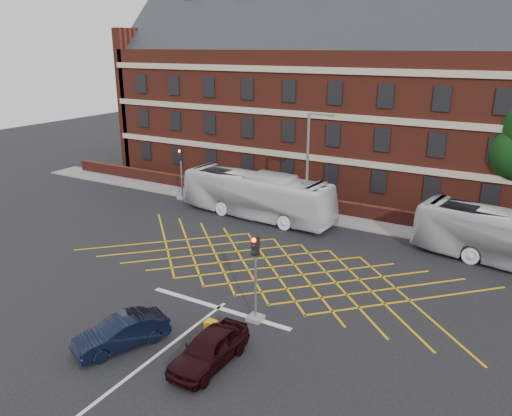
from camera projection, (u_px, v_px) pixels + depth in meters
The scene contains 15 objects.
ground at pixel (254, 280), 27.54m from camera, with size 120.00×120.00×0.00m, color black.
victorian_building at pixel (385, 100), 43.07m from camera, with size 51.00×12.17×20.40m.
boundary_wall at pixel (340, 208), 38.06m from camera, with size 56.00×0.50×1.10m, color #511D15.
far_pavement at pixel (335, 218), 37.39m from camera, with size 60.00×3.00×0.12m, color slate.
box_junction_hatching at pixel (271, 267), 29.18m from camera, with size 11.50×0.12×0.02m, color #CC990C.
stop_line at pixel (219, 308), 24.66m from camera, with size 8.00×0.30×0.02m, color silver.
centre_line at pixel (124, 380), 19.32m from camera, with size 0.15×14.00×0.02m, color silver.
bus_left at pixel (257, 195), 37.27m from camera, with size 2.86×12.21×3.40m, color silver.
car_navy at pixel (121, 333), 21.33m from camera, with size 1.41×4.06×1.34m, color black.
car_maroon at pixel (209, 349), 20.15m from camera, with size 1.65×4.11×1.40m, color black.
traffic_light_near at pixel (255, 286), 23.03m from camera, with size 0.70×0.70×4.27m.
traffic_light_far at pixel (182, 179), 41.61m from camera, with size 0.70×0.70×4.27m.
street_lamp at pixel (308, 191), 34.47m from camera, with size 2.25×1.00×8.16m.
direction_signs at pixel (196, 178), 43.17m from camera, with size 1.10×0.16×2.20m.
utility_cabinet at pixel (211, 329), 22.05m from camera, with size 0.48×0.43×0.83m, color orange.
Camera 1 is at (12.59, -21.51, 12.38)m, focal length 35.00 mm.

